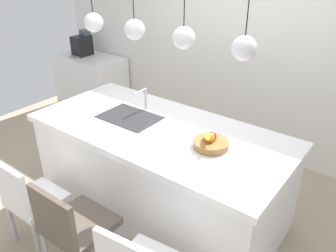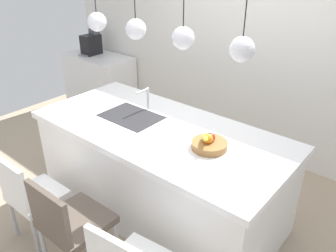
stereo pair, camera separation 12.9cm
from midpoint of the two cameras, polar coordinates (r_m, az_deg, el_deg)
floor at (r=3.60m, az=-2.36°, el=-13.26°), size 6.60×6.60×0.00m
back_wall at (r=4.26m, az=11.84°, el=12.67°), size 6.00×0.10×2.60m
kitchen_island at (r=3.32m, az=-2.51°, el=-7.26°), size 2.38×1.11×0.91m
sink_basin at (r=3.30m, az=-7.47°, el=1.36°), size 0.56×0.40×0.02m
faucet at (r=3.38m, az=-5.12°, el=4.88°), size 0.02×0.17×0.22m
fruit_bowl at (r=2.78m, az=5.73°, el=-2.68°), size 0.29×0.29×0.16m
side_counter at (r=5.68m, az=-13.15°, el=6.97°), size 1.10×0.60×0.85m
coffee_machine at (r=5.61m, az=-14.65°, el=12.83°), size 0.20×0.35×0.38m
chair_near at (r=3.18m, az=-22.98°, el=-10.99°), size 0.42×0.41×0.86m
chair_middle at (r=2.77m, az=-16.84°, el=-15.39°), size 0.48×0.46×0.88m
pendant_light_left at (r=3.31m, az=-13.34°, el=16.33°), size 0.17×0.17×0.77m
pendant_light_center_left at (r=2.95m, az=-6.87°, el=15.57°), size 0.17×0.17×0.77m
pendant_light_center_right at (r=2.65m, az=1.16°, el=14.37°), size 0.17×0.17×0.77m
pendant_light_right at (r=2.40m, az=10.94°, el=12.52°), size 0.17×0.17×0.77m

